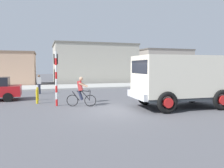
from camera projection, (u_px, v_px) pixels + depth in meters
The scene contains 10 objects.
ground_plane at pixel (118, 110), 11.43m from camera, with size 120.00×120.00×0.00m, color #56565B.
sidewalk_far at pixel (79, 86), 24.31m from camera, with size 80.00×5.00×0.16m, color #ADADA8.
truck_foreground at pixel (181, 78), 12.16m from camera, with size 5.51×3.00×2.90m.
cyclist at pixel (81, 92), 12.53m from camera, with size 1.64×0.72×1.72m.
traffic_light_pole at pixel (56, 71), 12.67m from camera, with size 0.24×0.43×3.20m.
pedestrian_near_kerb at pixel (39, 84), 18.30m from camera, with size 0.34×0.22×1.62m.
bollard_near at pixel (37, 96), 13.51m from camera, with size 0.14×0.14×0.90m, color gold.
bollard_far at pixel (38, 94), 14.84m from camera, with size 0.14×0.14×0.90m, color gold.
building_mid_block at pixel (93, 64), 31.84m from camera, with size 11.39×8.00×5.47m.
building_corner_right at pixel (163, 65), 34.63m from camera, with size 8.05×5.40×4.98m.
Camera 1 is at (-3.72, -10.66, 2.31)m, focal length 34.72 mm.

